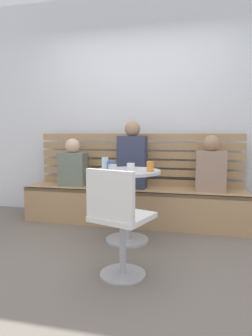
{
  "coord_description": "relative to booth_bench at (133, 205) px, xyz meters",
  "views": [
    {
      "loc": [
        0.76,
        -2.37,
        1.1
      ],
      "look_at": [
        0.03,
        0.66,
        0.75
      ],
      "focal_mm": 32.18,
      "sensor_mm": 36.0,
      "label": 1
    }
  ],
  "objects": [
    {
      "name": "ground",
      "position": [
        0.0,
        -1.2,
        -0.22
      ],
      "size": [
        8.0,
        8.0,
        0.0
      ],
      "primitive_type": "plane",
      "color": "#70665B"
    },
    {
      "name": "cup_mug_blue",
      "position": [
        -0.09,
        -0.66,
        0.57
      ],
      "size": [
        0.08,
        0.08,
        0.09
      ],
      "primitive_type": "cylinder",
      "color": "#3D5B9E",
      "rests_on": "cafe_table"
    },
    {
      "name": "booth_bench",
      "position": [
        0.0,
        0.0,
        0.0
      ],
      "size": [
        2.7,
        0.52,
        0.44
      ],
      "color": "tan",
      "rests_on": "ground"
    },
    {
      "name": "cafe_table",
      "position": [
        0.07,
        -0.63,
        0.3
      ],
      "size": [
        0.68,
        0.68,
        0.74
      ],
      "color": "#ADADB2",
      "rests_on": "ground"
    },
    {
      "name": "back_wall",
      "position": [
        0.0,
        0.44,
        1.23
      ],
      "size": [
        5.2,
        0.1,
        2.9
      ],
      "primitive_type": "cube",
      "color": "silver",
      "rests_on": "ground"
    },
    {
      "name": "plate_small",
      "position": [
        0.21,
        -0.5,
        0.52
      ],
      "size": [
        0.17,
        0.17,
        0.01
      ],
      "primitive_type": "cylinder",
      "color": "white",
      "rests_on": "cafe_table"
    },
    {
      "name": "person_child_left",
      "position": [
        -0.8,
        0.02,
        0.48
      ],
      "size": [
        0.34,
        0.22,
        0.61
      ],
      "color": "slate",
      "rests_on": "booth_bench"
    },
    {
      "name": "person_adult",
      "position": [
        -0.02,
        0.01,
        0.59
      ],
      "size": [
        0.34,
        0.22,
        0.82
      ],
      "color": "#333851",
      "rests_on": "booth_bench"
    },
    {
      "name": "cup_glass_tall",
      "position": [
        -0.19,
        -0.57,
        0.58
      ],
      "size": [
        0.07,
        0.07,
        0.12
      ],
      "primitive_type": "cylinder",
      "color": "silver",
      "rests_on": "cafe_table"
    },
    {
      "name": "cup_glass_short",
      "position": [
        -0.01,
        -0.89,
        0.56
      ],
      "size": [
        0.08,
        0.08,
        0.08
      ],
      "primitive_type": "cylinder",
      "color": "silver",
      "rests_on": "cafe_table"
    },
    {
      "name": "white_chair",
      "position": [
        0.19,
        -1.44,
        0.24
      ],
      "size": [
        0.51,
        0.51,
        0.85
      ],
      "color": "#ADADB2",
      "rests_on": "ground"
    },
    {
      "name": "booth_backrest",
      "position": [
        0.0,
        0.24,
        0.56
      ],
      "size": [
        2.65,
        0.04,
        0.67
      ],
      "color": "#A68157",
      "rests_on": "booth_bench"
    },
    {
      "name": "person_child_middle",
      "position": [
        0.91,
        0.02,
        0.51
      ],
      "size": [
        0.34,
        0.22,
        0.65
      ],
      "color": "#9E7F6B",
      "rests_on": "booth_bench"
    },
    {
      "name": "cup_tumbler_orange",
      "position": [
        0.32,
        -0.69,
        0.57
      ],
      "size": [
        0.07,
        0.07,
        0.1
      ],
      "primitive_type": "cylinder",
      "color": "orange",
      "rests_on": "cafe_table"
    },
    {
      "name": "cup_ceramic_white",
      "position": [
        0.1,
        -0.62,
        0.55
      ],
      "size": [
        0.08,
        0.08,
        0.07
      ],
      "primitive_type": "cylinder",
      "color": "white",
      "rests_on": "cafe_table"
    }
  ]
}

